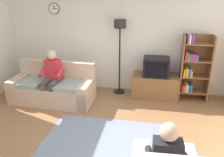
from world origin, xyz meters
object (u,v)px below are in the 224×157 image
at_px(couch, 53,88).
at_px(person_on_couch, 51,75).
at_px(bookshelf, 193,67).
at_px(person_in_right_armchair, 166,156).
at_px(tv, 156,67).
at_px(floor_lamp, 120,36).
at_px(tv_stand, 155,86).

height_order(couch, person_on_couch, person_on_couch).
distance_m(couch, bookshelf, 3.32).
bearing_deg(person_in_right_armchair, person_on_couch, 137.71).
relative_size(tv, person_in_right_armchair, 0.54).
bearing_deg(bookshelf, person_in_right_armchair, -102.78).
xyz_separation_m(floor_lamp, person_on_couch, (-1.43, -0.87, -0.75)).
bearing_deg(floor_lamp, person_in_right_armchair, -71.45).
distance_m(floor_lamp, person_in_right_armchair, 3.39).
bearing_deg(bookshelf, person_on_couch, -165.21).
relative_size(bookshelf, person_in_right_armchair, 1.40).
height_order(tv, floor_lamp, floor_lamp).
bearing_deg(person_in_right_armchair, tv_stand, 92.83).
relative_size(tv_stand, person_on_couch, 0.89).
xyz_separation_m(bookshelf, person_on_couch, (-3.17, -0.84, -0.10)).
distance_m(tv_stand, person_on_couch, 2.48).
height_order(couch, bookshelf, bookshelf).
bearing_deg(person_on_couch, tv, 17.71).
distance_m(couch, person_in_right_armchair, 3.46).
bearing_deg(bookshelf, couch, -167.22).
bearing_deg(tv_stand, person_on_couch, -161.75).
height_order(tv, person_in_right_armchair, person_in_right_armchair).
bearing_deg(floor_lamp, tv_stand, -6.30).
bearing_deg(person_on_couch, couch, 106.50).
distance_m(bookshelf, person_on_couch, 3.28).
bearing_deg(tv_stand, person_in_right_armchair, -87.17).
bearing_deg(person_in_right_armchair, floor_lamp, 108.55).
bearing_deg(tv_stand, bookshelf, 4.79).
relative_size(couch, tv_stand, 1.75).
bearing_deg(bookshelf, floor_lamp, 179.08).
height_order(floor_lamp, person_on_couch, floor_lamp).
distance_m(couch, floor_lamp, 2.00).
distance_m(tv, person_on_couch, 2.44).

